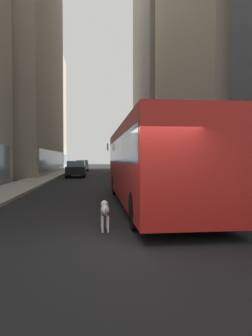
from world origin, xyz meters
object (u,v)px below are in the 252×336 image
(car_black_suv, at_px, (76,169))
(car_silver_sedan, at_px, (83,165))
(transit_bus, at_px, (150,160))
(car_grey_wagon, at_px, (123,166))
(dalmatian_dog, at_px, (105,210))

(car_black_suv, distance_m, car_silver_sedan, 15.90)
(transit_bus, xyz_separation_m, car_black_suv, (-4.00, 18.41, -0.95))
(transit_bus, height_order, car_grey_wagon, transit_bus)
(car_grey_wagon, xyz_separation_m, dalmatian_dog, (-3.54, -31.58, -0.31))
(car_grey_wagon, bearing_deg, dalmatian_dog, -96.39)
(car_grey_wagon, height_order, dalmatian_dog, car_grey_wagon)
(transit_bus, bearing_deg, car_grey_wagon, 86.67)
(car_black_suv, relative_size, car_grey_wagon, 0.99)
(dalmatian_dog, bearing_deg, transit_bus, 64.59)
(transit_bus, distance_m, car_silver_sedan, 34.56)
(transit_bus, bearing_deg, car_black_suv, 102.26)
(car_black_suv, distance_m, dalmatian_dog, 22.58)
(car_black_suv, xyz_separation_m, car_grey_wagon, (5.60, 9.09, -0.00))
(car_silver_sedan, distance_m, car_grey_wagon, 8.82)
(transit_bus, height_order, car_silver_sedan, transit_bus)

